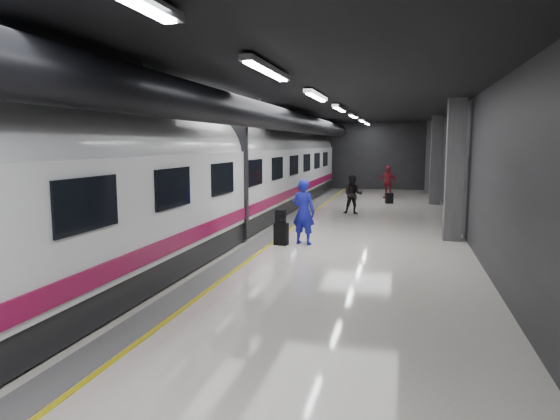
# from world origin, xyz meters

# --- Properties ---
(ground) EXTENTS (40.00, 40.00, 0.00)m
(ground) POSITION_xyz_m (0.00, 0.00, 0.00)
(ground) COLOR silver
(ground) RESTS_ON ground
(platform_hall) EXTENTS (10.02, 40.02, 4.51)m
(platform_hall) POSITION_xyz_m (-0.29, 0.96, 3.54)
(platform_hall) COLOR black
(platform_hall) RESTS_ON ground
(train) EXTENTS (3.05, 38.00, 4.05)m
(train) POSITION_xyz_m (-3.25, -0.00, 2.07)
(train) COLOR black
(train) RESTS_ON ground
(traveler_main) EXTENTS (0.83, 0.64, 2.02)m
(traveler_main) POSITION_xyz_m (0.03, 0.17, 1.01)
(traveler_main) COLOR #1D1CD4
(traveler_main) RESTS_ON ground
(suitcase_main) EXTENTS (0.44, 0.31, 0.67)m
(suitcase_main) POSITION_xyz_m (-0.61, -0.12, 0.34)
(suitcase_main) COLOR black
(suitcase_main) RESTS_ON ground
(shoulder_bag) EXTENTS (0.33, 0.20, 0.41)m
(shoulder_bag) POSITION_xyz_m (-0.63, -0.10, 0.88)
(shoulder_bag) COLOR black
(shoulder_bag) RESTS_ON suitcase_main
(traveler_far_a) EXTENTS (0.87, 0.69, 1.73)m
(traveler_far_a) POSITION_xyz_m (0.83, 7.29, 0.86)
(traveler_far_a) COLOR black
(traveler_far_a) RESTS_ON ground
(traveler_far_b) EXTENTS (1.17, 0.76, 1.84)m
(traveler_far_b) POSITION_xyz_m (2.10, 14.18, 0.92)
(traveler_far_b) COLOR maroon
(traveler_far_b) RESTS_ON ground
(suitcase_far) EXTENTS (0.44, 0.36, 0.55)m
(suitcase_far) POSITION_xyz_m (2.28, 11.67, 0.28)
(suitcase_far) COLOR black
(suitcase_far) RESTS_ON ground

